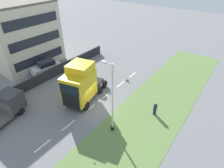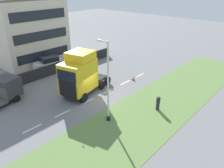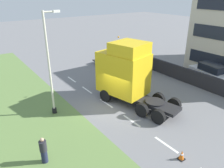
{
  "view_description": "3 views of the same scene",
  "coord_description": "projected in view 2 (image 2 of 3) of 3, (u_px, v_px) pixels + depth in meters",
  "views": [
    {
      "loc": [
        -11.77,
        12.66,
        14.06
      ],
      "look_at": [
        -1.48,
        -1.48,
        2.71
      ],
      "focal_mm": 30.0,
      "sensor_mm": 36.0,
      "label": 1
    },
    {
      "loc": [
        -15.49,
        14.09,
        11.59
      ],
      "look_at": [
        -1.95,
        -0.84,
        2.04
      ],
      "focal_mm": 35.0,
      "sensor_mm": 36.0,
      "label": 2
    },
    {
      "loc": [
        -8.78,
        -12.2,
        8.51
      ],
      "look_at": [
        -0.0,
        0.09,
        2.01
      ],
      "focal_mm": 35.0,
      "sensor_mm": 36.0,
      "label": 3
    }
  ],
  "objects": [
    {
      "name": "pedestrian",
      "position": [
        158.0,
        103.0,
        21.38
      ],
      "size": [
        0.39,
        0.39,
        1.56
      ],
      "color": "#1E233D",
      "rests_on": "ground"
    },
    {
      "name": "lane_markings",
      "position": [
        98.0,
        96.0,
        24.27
      ],
      "size": [
        0.16,
        17.8,
        0.0
      ],
      "color": "white",
      "rests_on": "ground"
    },
    {
      "name": "lorry_cab",
      "position": [
        80.0,
        75.0,
        23.41
      ],
      "size": [
        4.02,
        7.12,
        5.1
      ],
      "rotation": [
        0.0,
        0.0,
        0.23
      ],
      "color": "black",
      "rests_on": "ground"
    },
    {
      "name": "boundary_wall",
      "position": [
        47.0,
        71.0,
        28.96
      ],
      "size": [
        0.25,
        24.0,
        1.44
      ],
      "color": "#232328",
      "rests_on": "ground"
    },
    {
      "name": "grass_verge",
      "position": [
        138.0,
        119.0,
        20.16
      ],
      "size": [
        7.0,
        44.0,
        0.01
      ],
      "color": "#607F42",
      "rests_on": "ground"
    },
    {
      "name": "lamp_post",
      "position": [
        108.0,
        87.0,
        18.67
      ],
      "size": [
        1.29,
        0.34,
        7.37
      ],
      "color": "black",
      "rests_on": "ground"
    },
    {
      "name": "building_block",
      "position": [
        21.0,
        29.0,
        34.15
      ],
      "size": [
        11.78,
        9.71,
        10.64
      ],
      "color": "beige",
      "rests_on": "ground"
    },
    {
      "name": "traffic_cone_lead",
      "position": [
        133.0,
        78.0,
        28.07
      ],
      "size": [
        0.36,
        0.36,
        0.58
      ],
      "color": "black",
      "rests_on": "ground"
    },
    {
      "name": "parked_car",
      "position": [
        49.0,
        64.0,
        30.91
      ],
      "size": [
        2.4,
        4.48,
        2.0
      ],
      "rotation": [
        0.0,
        0.0,
        -0.17
      ],
      "color": "silver",
      "rests_on": "ground"
    },
    {
      "name": "flatbed_truck",
      "position": [
        4.0,
        90.0,
        22.63
      ],
      "size": [
        3.35,
        5.97,
        2.58
      ],
      "rotation": [
        0.0,
        0.0,
        3.34
      ],
      "color": "#333338",
      "rests_on": "ground"
    },
    {
      "name": "ground_plane",
      "position": [
        94.0,
        98.0,
        23.8
      ],
      "size": [
        120.0,
        120.0,
        0.0
      ],
      "primitive_type": "plane",
      "color": "slate",
      "rests_on": "ground"
    }
  ]
}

